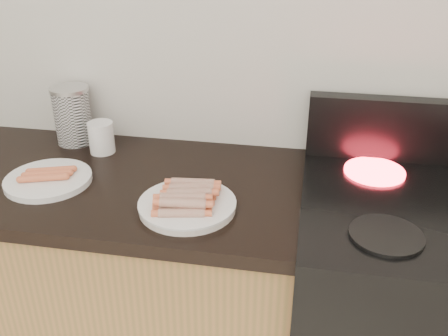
% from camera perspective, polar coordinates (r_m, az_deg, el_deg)
% --- Properties ---
extents(wall_back, '(4.00, 0.04, 2.60)m').
position_cam_1_polar(wall_back, '(1.63, -4.29, 16.07)').
color(wall_back, silver).
rests_on(wall_back, ground).
extents(stove, '(0.76, 0.65, 0.91)m').
position_cam_1_polar(stove, '(1.73, 21.02, -17.17)').
color(stove, black).
rests_on(stove, floor).
extents(stove_panel, '(0.76, 0.06, 0.20)m').
position_cam_1_polar(stove_panel, '(1.67, 22.72, 3.83)').
color(stove_panel, black).
rests_on(stove_panel, stove).
extents(burner_near_left, '(0.18, 0.18, 0.01)m').
position_cam_1_polar(burner_near_left, '(1.28, 18.05, -7.31)').
color(burner_near_left, black).
rests_on(burner_near_left, stove).
extents(burner_far_left, '(0.18, 0.18, 0.01)m').
position_cam_1_polar(burner_far_left, '(1.57, 16.82, -0.37)').
color(burner_far_left, '#FF1E2D').
rests_on(burner_far_left, stove).
extents(main_plate, '(0.33, 0.33, 0.02)m').
position_cam_1_polar(main_plate, '(1.35, -4.21, -4.40)').
color(main_plate, white).
rests_on(main_plate, counter_slab).
extents(side_plate, '(0.28, 0.28, 0.02)m').
position_cam_1_polar(side_plate, '(1.56, -19.43, -1.27)').
color(side_plate, silver).
rests_on(side_plate, counter_slab).
extents(hotdog_pile, '(0.12, 0.18, 0.05)m').
position_cam_1_polar(hotdog_pile, '(1.33, -4.26, -3.26)').
color(hotdog_pile, maroon).
rests_on(hotdog_pile, main_plate).
extents(plain_sausages, '(0.13, 0.11, 0.02)m').
position_cam_1_polar(plain_sausages, '(1.55, -19.54, -0.65)').
color(plain_sausages, tan).
rests_on(plain_sausages, side_plate).
extents(canister, '(0.13, 0.13, 0.20)m').
position_cam_1_polar(canister, '(1.78, -16.89, 5.81)').
color(canister, silver).
rests_on(canister, counter_slab).
extents(mug, '(0.11, 0.11, 0.10)m').
position_cam_1_polar(mug, '(1.69, -13.84, 3.41)').
color(mug, silver).
rests_on(mug, counter_slab).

